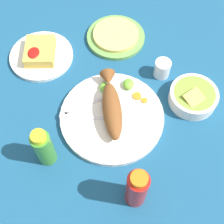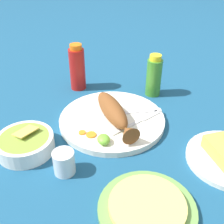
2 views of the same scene
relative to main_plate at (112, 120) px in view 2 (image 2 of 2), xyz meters
name	(u,v)px [view 2 (image 2 of 2)]	position (x,y,z in m)	size (l,w,h in m)	color
ground_plane	(112,122)	(0.00, 0.00, -0.01)	(4.00, 4.00, 0.00)	navy
main_plate	(112,120)	(0.00, 0.00, 0.00)	(0.32, 0.32, 0.02)	white
fried_fish	(114,113)	(-0.02, 0.00, 0.04)	(0.24, 0.08, 0.06)	brown
fork_near	(137,112)	(0.01, -0.08, 0.01)	(0.04, 0.19, 0.00)	silver
fork_far	(140,121)	(-0.04, -0.07, 0.01)	(0.08, 0.18, 0.00)	silver
carrot_slice_near	(82,133)	(-0.05, 0.10, 0.01)	(0.02, 0.02, 0.00)	orange
carrot_slice_mid	(91,135)	(-0.07, 0.08, 0.01)	(0.03, 0.03, 0.00)	orange
lime_wedge_main	(104,139)	(-0.11, 0.05, 0.02)	(0.04, 0.03, 0.02)	#6BB233
lime_wedge_side	(130,133)	(-0.10, -0.02, 0.02)	(0.04, 0.03, 0.02)	#6BB233
hot_sauce_bottle_red	(77,68)	(0.25, 0.06, 0.07)	(0.06, 0.06, 0.17)	#B21914
hot_sauce_bottle_green	(154,76)	(0.13, -0.19, 0.06)	(0.05, 0.05, 0.15)	#3D8428
salt_cup	(64,164)	(-0.17, 0.17, 0.02)	(0.05, 0.05, 0.06)	silver
guacamole_bowl	(25,143)	(-0.06, 0.26, 0.02)	(0.15, 0.15, 0.06)	white
tortilla_plate	(147,209)	(-0.33, 0.02, 0.00)	(0.21, 0.21, 0.01)	#6B9E4C
tortilla_stack	(147,205)	(-0.33, 0.02, 0.01)	(0.16, 0.16, 0.01)	#E0C666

